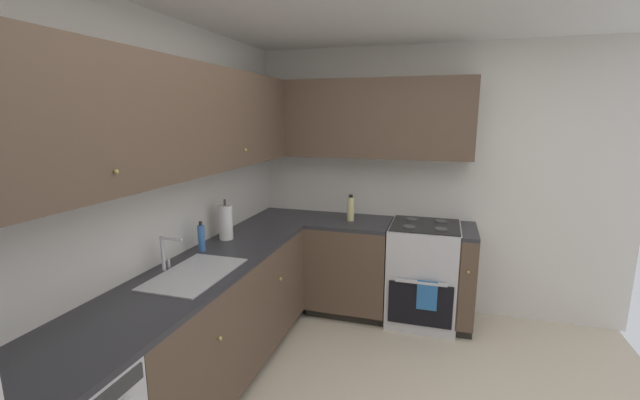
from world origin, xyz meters
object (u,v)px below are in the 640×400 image
Objects in this scene: oven_range at (423,272)px; paper_towel_roll at (226,222)px; soap_bottle at (201,238)px; oil_bottle at (351,209)px.

oven_range is 3.17× the size of paper_towel_roll.
oven_range is 1.86m from paper_towel_roll.
soap_bottle is at bearing 128.13° from oven_range.
soap_bottle is 0.90× the size of oil_bottle.
soap_bottle is at bearing 144.49° from oil_bottle.
oil_bottle is (0.87, -0.83, -0.02)m from paper_towel_roll.
oil_bottle is (1.20, -0.85, 0.02)m from soap_bottle.
paper_towel_roll is at bearing -3.56° from soap_bottle.
soap_bottle is 1.47m from oil_bottle.
paper_towel_roll is 1.21m from oil_bottle.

